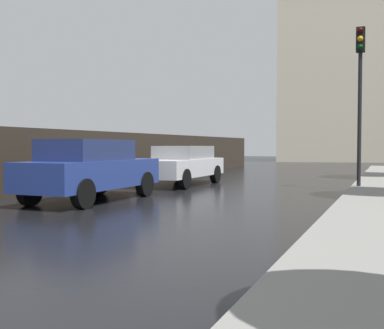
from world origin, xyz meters
TOP-DOWN VIEW (x-y plane):
  - car_white_mid_road at (-1.69, 13.61)m, footprint 1.72×4.44m
  - car_blue_far_ahead at (-1.85, 8.25)m, footprint 1.70×4.33m
  - traffic_light at (4.22, 13.73)m, footprint 0.26×0.39m
  - distant_tower at (0.64, 42.57)m, footprint 11.49×8.92m

SIDE VIEW (x-z plane):
  - car_white_mid_road at x=-1.69m, z-range 0.05..1.43m
  - car_blue_far_ahead at x=-1.85m, z-range 0.04..1.59m
  - traffic_light at x=4.22m, z-range 1.04..5.91m
  - distant_tower at x=0.64m, z-range 0.00..27.02m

